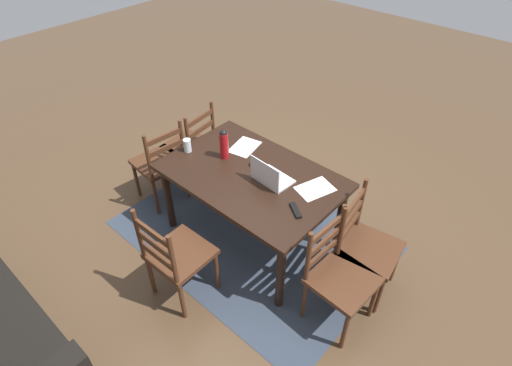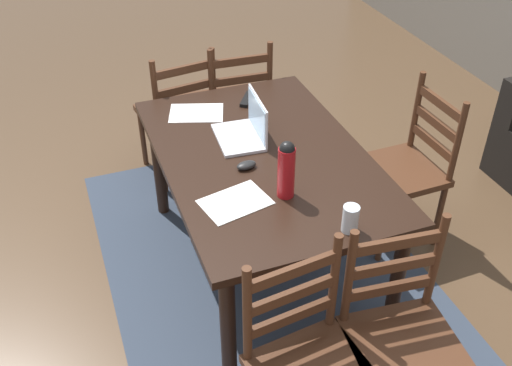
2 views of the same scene
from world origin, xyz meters
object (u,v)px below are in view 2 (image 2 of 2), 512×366
object	(u,v)px
laptop	(247,128)
drinking_glass	(350,219)
computer_mouse	(246,165)
tv_remote	(247,99)
chair_left_far	(235,105)
chair_far_head	(405,168)
chair_left_near	(178,115)
water_bottle	(286,168)
chair_right_far	(402,340)
dining_table	(263,170)

from	to	relation	value
laptop	drinking_glass	world-z (taller)	laptop
computer_mouse	tv_remote	bearing A→B (deg)	151.85
chair_left_far	chair_far_head	bearing A→B (deg)	32.72
chair_left_near	chair_far_head	bearing A→B (deg)	45.45
computer_mouse	water_bottle	bearing A→B (deg)	11.50
computer_mouse	tv_remote	distance (m)	0.68
laptop	chair_right_far	bearing A→B (deg)	10.45
chair_left_far	tv_remote	distance (m)	0.58
chair_left_far	water_bottle	size ratio (longest dim) A/B	3.34
dining_table	water_bottle	bearing A→B (deg)	-3.91
dining_table	computer_mouse	bearing A→B (deg)	-55.74
drinking_glass	chair_left_far	bearing A→B (deg)	177.91
water_bottle	drinking_glass	bearing A→B (deg)	26.53
computer_mouse	chair_far_head	bearing A→B (deg)	86.41
drinking_glass	water_bottle	bearing A→B (deg)	-153.47
chair_far_head	drinking_glass	size ratio (longest dim) A/B	7.71
chair_far_head	computer_mouse	bearing A→B (deg)	-85.28
chair_far_head	chair_left_near	xyz separation A→B (m)	(-1.05, -1.06, 0.00)
tv_remote	chair_far_head	bearing A→B (deg)	-2.73
chair_far_head	water_bottle	world-z (taller)	water_bottle
chair_right_far	laptop	world-z (taller)	laptop
chair_far_head	drinking_glass	xyz separation A→B (m)	(0.66, -0.74, 0.36)
chair_left_near	dining_table	bearing A→B (deg)	10.47
chair_right_far	chair_left_near	bearing A→B (deg)	-169.26
laptop	computer_mouse	world-z (taller)	laptop
chair_left_near	computer_mouse	xyz separation A→B (m)	(1.13, 0.08, 0.31)
laptop	drinking_glass	size ratio (longest dim) A/B	2.72
laptop	tv_remote	distance (m)	0.40
dining_table	chair_left_near	xyz separation A→B (m)	(-1.05, -0.19, -0.20)
chair_far_head	dining_table	bearing A→B (deg)	-89.93
chair_left_far	chair_right_far	distance (m)	2.10
water_bottle	computer_mouse	world-z (taller)	water_bottle
drinking_glass	computer_mouse	bearing A→B (deg)	-156.43
dining_table	chair_left_far	distance (m)	1.09
chair_left_far	computer_mouse	world-z (taller)	chair_left_far
computer_mouse	tv_remote	world-z (taller)	computer_mouse
chair_left_far	laptop	bearing A→B (deg)	-14.28
chair_left_far	chair_right_far	xyz separation A→B (m)	(2.10, 0.01, 0.00)
dining_table	chair_left_near	world-z (taller)	chair_left_near
dining_table	laptop	xyz separation A→B (m)	(-0.18, -0.02, 0.15)
chair_far_head	tv_remote	size ratio (longest dim) A/B	5.59
water_bottle	tv_remote	bearing A→B (deg)	171.43
dining_table	water_bottle	size ratio (longest dim) A/B	5.34
chair_right_far	computer_mouse	size ratio (longest dim) A/B	9.50
chair_left_far	chair_far_head	size ratio (longest dim) A/B	1.00
laptop	chair_left_far	bearing A→B (deg)	165.72
laptop	computer_mouse	size ratio (longest dim) A/B	3.35
chair_far_head	laptop	xyz separation A→B (m)	(-0.18, -0.89, 0.35)
laptop	tv_remote	size ratio (longest dim) A/B	1.97
chair_left_near	laptop	size ratio (longest dim) A/B	2.84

